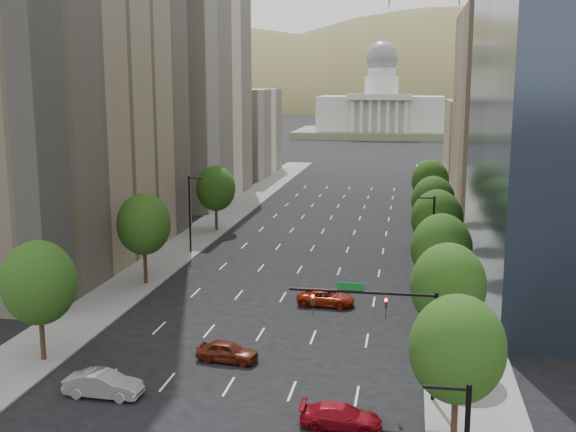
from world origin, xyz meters
The scene contains 24 objects.
sidewalk_left centered at (-15.50, 60.00, 0.07)m, with size 6.00×200.00×0.15m, color slate.
sidewalk_right centered at (15.50, 60.00, 0.07)m, with size 6.00×200.00×0.15m, color slate.
midrise_cream_left centered at (-25.00, 103.00, 17.50)m, with size 14.00×30.00×35.00m, color beige.
filler_left centered at (-25.00, 136.00, 9.00)m, with size 14.00×26.00×18.00m, color beige.
parking_tan_right centered at (25.00, 100.00, 15.00)m, with size 14.00×30.00×30.00m, color #8C7759.
filler_right centered at (25.00, 133.00, 8.00)m, with size 14.00×26.00×16.00m, color #8C7759.
tree_right_0 centered at (14.00, 25.00, 5.39)m, with size 5.20×5.20×8.39m.
tree_right_1 centered at (14.00, 36.00, 5.75)m, with size 5.20×5.20×8.75m.
tree_right_2 centered at (14.00, 48.00, 5.60)m, with size 5.20×5.20×8.61m.
tree_right_3 centered at (14.00, 60.00, 5.89)m, with size 5.20×5.20×8.89m.
tree_right_4 centered at (14.00, 74.00, 5.46)m, with size 5.20×5.20×8.46m.
tree_right_5 centered at (14.00, 90.00, 5.75)m, with size 5.20×5.20×8.75m.
tree_left_0 centered at (-14.00, 32.00, 5.75)m, with size 5.20×5.20×8.75m.
tree_left_1 centered at (-14.00, 52.00, 5.96)m, with size 5.20×5.20×8.97m.
tree_left_2 centered at (-14.00, 78.00, 5.68)m, with size 5.20×5.20×8.68m.
streetlight_rn centered at (13.44, 55.00, 4.84)m, with size 1.70×0.20×9.00m.
streetlight_ln centered at (-13.44, 65.00, 4.84)m, with size 1.70×0.20×9.00m.
traffic_signal centered at (10.53, 30.00, 5.17)m, with size 9.12×0.40×7.38m.
capitol centered at (0.00, 249.71, 8.58)m, with size 60.00×40.00×35.20m.
foothills centered at (34.67, 599.39, -37.78)m, with size 720.00×413.00×263.00m.
car_red_near centered at (7.73, 25.69, 0.68)m, with size 1.91×4.71×1.37m, color maroon.
car_maroon centered at (-1.14, 34.17, 0.75)m, with size 1.76×4.38×1.49m, color #521C0D.
car_silver centered at (-7.37, 27.26, 0.81)m, with size 1.71×4.91×1.62m, color #9B9BA0.
car_red_far centered at (4.19, 48.24, 0.71)m, with size 2.34×5.08×1.41m, color maroon.
Camera 1 is at (11.23, -12.43, 19.47)m, focal length 44.75 mm.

